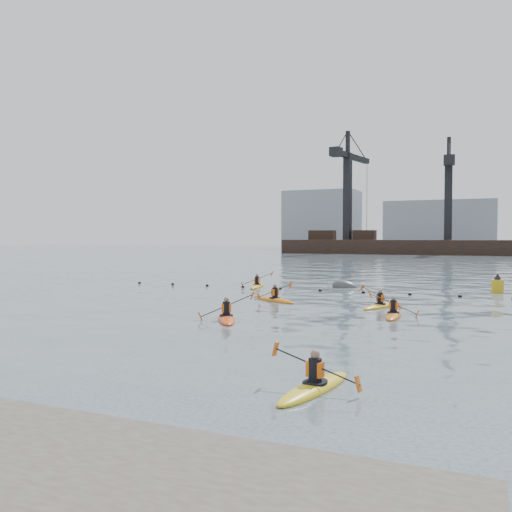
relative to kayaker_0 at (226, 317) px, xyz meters
The scene contains 12 objects.
ground 8.58m from the kayaker_0, 75.83° to the right, with size 400.00×400.00×0.00m, color #3D4A59.
float_line 14.30m from the kayaker_0, 83.57° to the left, with size 33.24×0.73×0.24m.
barge_pier 101.71m from the kayaker_0, 88.94° to the left, with size 72.00×19.30×29.50m.
skyline 142.31m from the kayaker_0, 88.25° to the left, with size 141.00×28.00×22.00m.
kayaker_0 is the anchor object (origin of this frame).
kayaker_1 11.48m from the kayaker_0, 52.52° to the right, with size 2.36×3.55×1.20m.
kayaker_2 7.49m from the kayaker_0, 94.70° to the left, with size 3.36×2.50×1.22m.
kayaker_3 9.00m from the kayaker_0, 52.33° to the left, with size 2.28×3.42×1.30m.
kayaker_4 7.83m from the kayaker_0, 31.39° to the left, with size 2.35×3.43×1.30m.
kayaker_5 15.87m from the kayaker_0, 108.53° to the left, with size 2.43×3.61×1.34m.
mooring_buoy 17.58m from the kayaker_0, 86.77° to the left, with size 2.00×1.18×1.00m, color #434548.
nav_buoy 21.42m from the kayaker_0, 58.32° to the left, with size 0.79×0.79×1.43m.
Camera 1 is at (8.77, -13.26, 3.70)m, focal length 38.00 mm.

